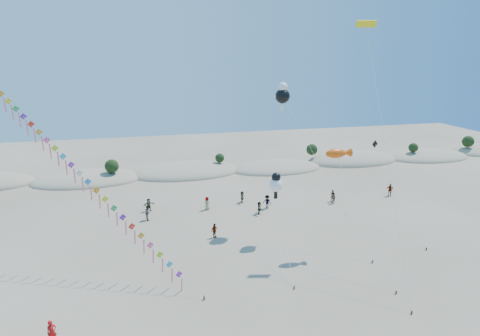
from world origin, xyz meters
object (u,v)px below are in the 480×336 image
Objects in this scene: fish_kite at (339,154)px; kite_train at (76,171)px; parafoil_kite at (367,32)px; flyer_foreground at (52,332)px.

kite_train is at bearing 174.10° from fish_kite.
fish_kite is 12.22m from parafoil_kite.
parafoil_kite reaches higher than fish_kite.
fish_kite is (25.06, -2.59, 0.80)m from kite_train.
fish_kite is at bearing -150.63° from parafoil_kite.
kite_train reaches higher than flyer_foreground.
parafoil_kite is at bearing -1.72° from kite_train.
parafoil_kite is (28.16, -0.85, 12.49)m from kite_train.
parafoil_kite is 12.82× the size of flyer_foreground.
parafoil_kite reaches higher than flyer_foreground.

